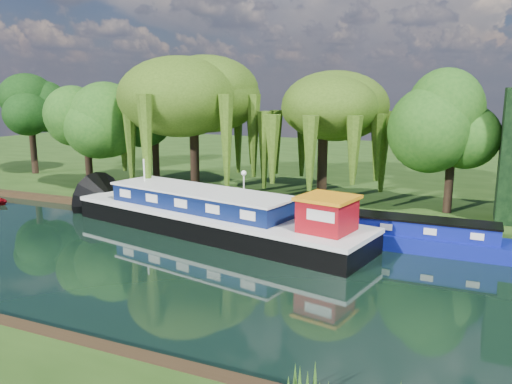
% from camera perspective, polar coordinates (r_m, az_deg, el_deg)
% --- Properties ---
extents(ground, '(120.00, 120.00, 0.00)m').
position_cam_1_polar(ground, '(25.65, -12.52, -7.60)').
color(ground, black).
extents(far_bank, '(120.00, 52.00, 0.45)m').
position_cam_1_polar(far_bank, '(55.95, 8.43, 3.15)').
color(far_bank, '#1D3A10').
rests_on(far_bank, ground).
extents(dutch_barge, '(19.91, 8.27, 4.10)m').
position_cam_1_polar(dutch_barge, '(29.45, -4.70, -2.79)').
color(dutch_barge, black).
rests_on(dutch_barge, ground).
extents(narrowboat, '(12.56, 2.14, 1.83)m').
position_cam_1_polar(narrowboat, '(27.91, 17.08, -4.86)').
color(narrowboat, navy).
rests_on(narrowboat, ground).
extents(willow_left, '(8.30, 8.30, 9.95)m').
position_cam_1_polar(willow_left, '(38.70, -7.19, 10.56)').
color(willow_left, black).
rests_on(willow_left, far_bank).
extents(willow_right, '(6.83, 6.83, 8.32)m').
position_cam_1_polar(willow_right, '(35.39, 7.73, 8.58)').
color(willow_right, black).
rests_on(willow_right, far_bank).
extents(tree_far_left, '(5.07, 5.07, 8.17)m').
position_cam_1_polar(tree_far_left, '(41.47, -18.88, 7.84)').
color(tree_far_left, black).
rests_on(tree_far_left, far_bank).
extents(tree_far_back, '(5.01, 5.01, 8.43)m').
position_cam_1_polar(tree_far_back, '(51.99, -24.41, 8.39)').
color(tree_far_back, black).
rests_on(tree_far_back, far_bank).
extents(tree_far_mid, '(4.99, 4.99, 8.17)m').
position_cam_1_polar(tree_far_mid, '(42.44, -11.56, 8.35)').
color(tree_far_mid, black).
rests_on(tree_far_mid, far_bank).
extents(tree_far_right, '(4.82, 4.82, 7.90)m').
position_cam_1_polar(tree_far_right, '(34.17, 21.61, 6.71)').
color(tree_far_right, black).
rests_on(tree_far_right, far_bank).
extents(lamppost, '(0.36, 0.36, 2.56)m').
position_cam_1_polar(lamppost, '(33.57, -1.41, 1.48)').
color(lamppost, silver).
rests_on(lamppost, far_bank).
extents(mooring_posts, '(19.16, 0.16, 1.00)m').
position_cam_1_polar(mooring_posts, '(32.47, -4.57, -1.55)').
color(mooring_posts, silver).
rests_on(mooring_posts, far_bank).
extents(reeds_near, '(33.70, 1.50, 1.10)m').
position_cam_1_polar(reeds_near, '(16.10, -8.49, -17.35)').
color(reeds_near, '#205015').
rests_on(reeds_near, ground).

